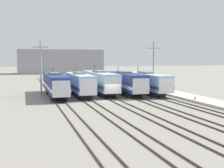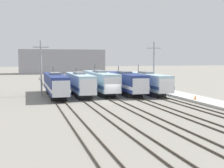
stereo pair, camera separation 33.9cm
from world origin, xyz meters
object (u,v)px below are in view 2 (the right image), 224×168
at_px(locomotive_center, 100,82).
at_px(traffic_cone, 195,97).
at_px(locomotive_far_right, 147,82).
at_px(catenary_tower_right, 154,66).
at_px(catenary_tower_left, 41,67).
at_px(locomotive_center_left, 80,84).
at_px(locomotive_center_right, 125,82).
at_px(locomotive_far_left, 56,84).

height_order(locomotive_center, traffic_cone, locomotive_center).
xyz_separation_m(locomotive_far_right, catenary_tower_right, (2.10, 1.53, 3.03)).
bearing_deg(catenary_tower_left, locomotive_center_left, -13.57).
bearing_deg(locomotive_center_right, locomotive_far_right, 0.21).
distance_m(catenary_tower_right, traffic_cone, 14.45).
height_order(catenary_tower_left, traffic_cone, catenary_tower_left).
bearing_deg(locomotive_far_left, locomotive_far_right, 0.24).
xyz_separation_m(locomotive_far_left, locomotive_center, (8.50, 2.26, 0.09)).
bearing_deg(locomotive_center, locomotive_far_left, -165.13).
bearing_deg(traffic_cone, locomotive_center_left, 142.75).
bearing_deg(catenary_tower_left, locomotive_center_right, -5.85).
bearing_deg(locomotive_center_left, catenary_tower_left, 166.43).
height_order(locomotive_far_right, traffic_cone, locomotive_far_right).
xyz_separation_m(locomotive_center_right, catenary_tower_left, (-15.06, 1.54, 2.98)).
height_order(locomotive_center_left, catenary_tower_right, catenary_tower_right).
bearing_deg(catenary_tower_left, locomotive_center, 3.47).
bearing_deg(locomotive_center_right, catenary_tower_left, 174.15).
relative_size(locomotive_far_left, traffic_cone, 28.28).
xyz_separation_m(catenary_tower_left, catenary_tower_right, (21.40, 0.00, 0.00)).
bearing_deg(traffic_cone, locomotive_center_right, 121.44).
relative_size(locomotive_far_left, catenary_tower_left, 1.93).
height_order(locomotive_center_left, catenary_tower_left, catenary_tower_left).
relative_size(locomotive_center, locomotive_far_right, 1.02).
bearing_deg(locomotive_center_right, locomotive_center_left, -179.73).
bearing_deg(traffic_cone, locomotive_center, 129.13).
distance_m(locomotive_far_left, locomotive_center_right, 12.74).
bearing_deg(catenary_tower_right, locomotive_center, 176.46).
bearing_deg(locomotive_center_right, catenary_tower_right, 13.68).
distance_m(locomotive_center, locomotive_center_right, 4.78).
height_order(locomotive_center_left, locomotive_center, locomotive_center).
bearing_deg(locomotive_center, catenary_tower_right, -3.54).
relative_size(catenary_tower_left, catenary_tower_right, 1.00).
bearing_deg(locomotive_far_left, catenary_tower_right, 4.79).
height_order(locomotive_center_left, locomotive_far_right, locomotive_far_right).
distance_m(locomotive_center_right, traffic_cone, 14.32).
relative_size(locomotive_far_left, locomotive_far_right, 1.02).
bearing_deg(locomotive_center, locomotive_far_right, -14.42).
distance_m(locomotive_center_left, locomotive_center_right, 8.50).
bearing_deg(locomotive_center, traffic_cone, -50.87).
distance_m(locomotive_center_left, locomotive_far_right, 12.74).
distance_m(locomotive_far_left, catenary_tower_right, 19.39).
distance_m(locomotive_center, catenary_tower_right, 11.01).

